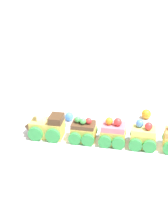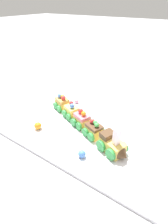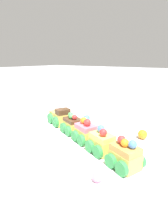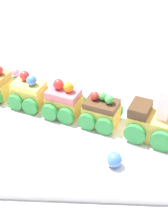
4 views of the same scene
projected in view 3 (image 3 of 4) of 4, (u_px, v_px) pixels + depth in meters
name	position (u px, v px, depth m)	size (l,w,h in m)	color
ground_plane	(85.00, 140.00, 0.57)	(10.00, 10.00, 0.00)	#B2B2B7
display_board	(85.00, 138.00, 0.57)	(0.84, 0.39, 0.01)	white
cake_train_locomotive	(59.00, 116.00, 0.68)	(0.12, 0.10, 0.10)	#E0BC56
cake_car_chocolate	(73.00, 125.00, 0.59)	(0.09, 0.09, 0.07)	#E0BC56
cake_car_strawberry	(86.00, 133.00, 0.53)	(0.09, 0.09, 0.07)	#E0BC56
cake_car_lemon	(102.00, 143.00, 0.47)	(0.09, 0.09, 0.07)	#E0BC56
cake_car_caramel	(125.00, 156.00, 0.40)	(0.09, 0.09, 0.07)	#E0BC56
gumball_pink	(97.00, 177.00, 0.36)	(0.02, 0.02, 0.02)	pink
gumball_blue	(87.00, 118.00, 0.70)	(0.03, 0.03, 0.03)	#4C84E0
gumball_orange	(143.00, 134.00, 0.55)	(0.03, 0.03, 0.03)	orange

